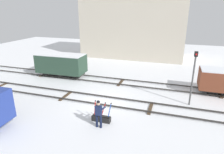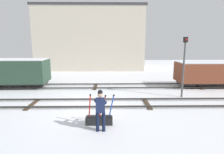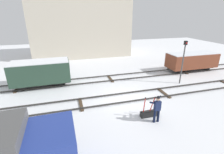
% 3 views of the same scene
% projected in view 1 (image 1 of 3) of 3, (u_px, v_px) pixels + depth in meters
% --- Properties ---
extents(ground_plane, '(60.00, 60.00, 0.00)m').
position_uv_depth(ground_plane, '(105.00, 102.00, 15.61)').
color(ground_plane, white).
extents(track_main_line, '(44.00, 1.94, 0.18)m').
position_uv_depth(track_main_line, '(105.00, 101.00, 15.57)').
color(track_main_line, '#2D2B28').
rests_on(track_main_line, ground_plane).
extents(track_siding_near, '(44.00, 1.94, 0.18)m').
position_uv_depth(track_siding_near, '(121.00, 82.00, 19.59)').
color(track_siding_near, '#2D2B28').
rests_on(track_siding_near, ground_plane).
extents(switch_lever_frame, '(1.34, 0.36, 1.45)m').
position_uv_depth(switch_lever_frame, '(101.00, 118.00, 12.86)').
color(switch_lever_frame, black).
rests_on(switch_lever_frame, ground_plane).
extents(rail_worker, '(0.53, 0.69, 1.82)m').
position_uv_depth(rail_worker, '(99.00, 112.00, 11.99)').
color(rail_worker, '#111831').
rests_on(rail_worker, ground_plane).
extents(signal_post, '(0.24, 0.32, 4.12)m').
position_uv_depth(signal_post, '(193.00, 74.00, 14.33)').
color(signal_post, '#4C4C4C').
rests_on(signal_post, ground_plane).
extents(apartment_building, '(14.97, 6.86, 8.73)m').
position_uv_depth(apartment_building, '(134.00, 27.00, 29.62)').
color(apartment_building, beige).
rests_on(apartment_building, ground_plane).
extents(freight_car_back_track, '(5.13, 2.36, 2.42)m').
position_uv_depth(freight_car_back_track, '(61.00, 64.00, 21.10)').
color(freight_car_back_track, '#2D2B28').
rests_on(freight_car_back_track, ground_plane).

